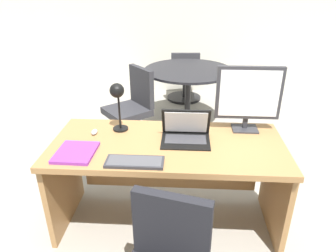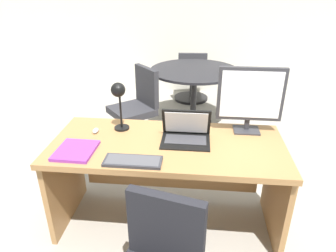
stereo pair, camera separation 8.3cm
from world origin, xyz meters
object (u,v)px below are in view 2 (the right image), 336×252
laptop (186,130)px  meeting_chair_near (192,81)px  desk (168,163)px  meeting_chair_far (136,113)px  desk_lamp (119,96)px  monitor (250,96)px  mouse (96,131)px  keyboard (133,161)px  book (76,150)px  meeting_table (194,83)px

laptop → meeting_chair_near: 2.83m
desk → meeting_chair_near: meeting_chair_near is taller
laptop → meeting_chair_far: (-0.65, 1.31, -0.45)m
laptop → desk_lamp: 0.57m
laptop → monitor: bearing=21.7°
desk → monitor: bearing=19.7°
mouse → desk_lamp: (0.19, 0.06, 0.27)m
monitor → laptop: 0.55m
laptop → keyboard: bearing=-132.4°
mouse → book: (-0.05, -0.30, -0.01)m
meeting_chair_far → book: bearing=-93.7°
desk_lamp → meeting_chair_far: desk_lamp is taller
keyboard → mouse: bearing=133.5°
desk → meeting_chair_far: (-0.52, 1.34, -0.18)m
meeting_chair_far → keyboard: bearing=-79.1°
desk → mouse: mouse is taller
mouse → meeting_chair_far: size_ratio=0.08×
book → meeting_table: bearing=70.2°
monitor → mouse: bearing=-172.8°
meeting_chair_near → meeting_chair_far: 1.60m
keyboard → desk_lamp: desk_lamp is taller
laptop → mouse: (-0.71, 0.04, -0.06)m
desk → book: bearing=-159.1°
monitor → meeting_chair_far: (-1.12, 1.12, -0.67)m
desk_lamp → meeting_chair_near: 2.82m
desk → book: book is taller
keyboard → book: book is taller
monitor → desk_lamp: size_ratio=1.30×
meeting_chair_near → laptop: bearing=-89.4°
meeting_chair_near → meeting_chair_far: bearing=-112.9°
book → mouse: bearing=81.6°
book → laptop: bearing=19.4°
meeting_chair_far → meeting_table: bearing=40.6°
laptop → meeting_table: 1.91m
laptop → mouse: 0.71m
desk → desk_lamp: (-0.39, 0.13, 0.49)m
book → meeting_chair_near: size_ratio=0.36×
mouse → desk_lamp: 0.33m
desk_lamp → monitor: bearing=4.9°
keyboard → desk_lamp: size_ratio=0.97×
mouse → meeting_chair_near: (0.68, 2.75, -0.43)m
keyboard → book: bearing=167.3°
laptop → meeting_chair_far: laptop is taller
meeting_table → desk: bearing=-94.6°
monitor → keyboard: (-0.80, -0.55, -0.28)m
book → meeting_chair_far: meeting_chair_far is taller
desk → meeting_chair_far: 1.45m
monitor → keyboard: size_ratio=1.34×
monitor → book: bearing=-159.7°
book → meeting_table: (0.78, 2.15, -0.18)m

